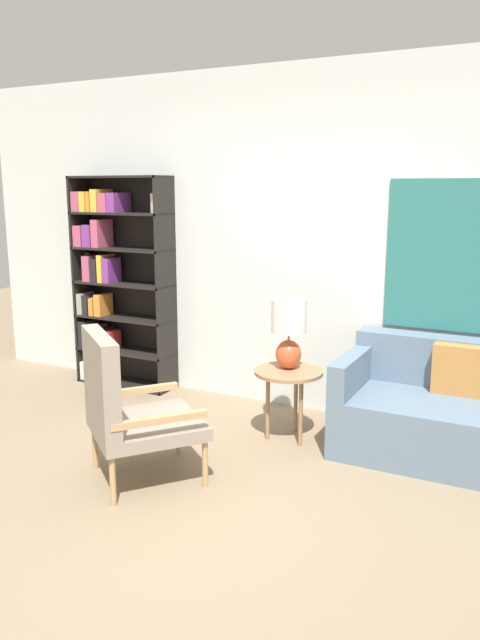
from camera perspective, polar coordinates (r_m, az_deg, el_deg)
name	(u,v)px	position (r m, az deg, el deg)	size (l,w,h in m)	color
ground_plane	(162,519)	(3.61, -7.14, -17.60)	(14.00, 14.00, 0.00)	#847056
wall_back	(308,243)	(4.94, 6.27, 7.03)	(6.40, 0.08, 2.70)	silver
bookshelf	(113,279)	(5.72, -11.56, 3.72)	(0.93, 0.30, 1.87)	black
armchair	(125,404)	(3.84, -10.47, -7.58)	(0.87, 0.87, 0.95)	tan
side_table	(288,378)	(4.44, 4.46, -5.34)	(0.49, 0.49, 0.51)	#99704C
table_lamp	(289,328)	(4.39, 4.49, -0.77)	(0.25, 0.25, 0.50)	#C65128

